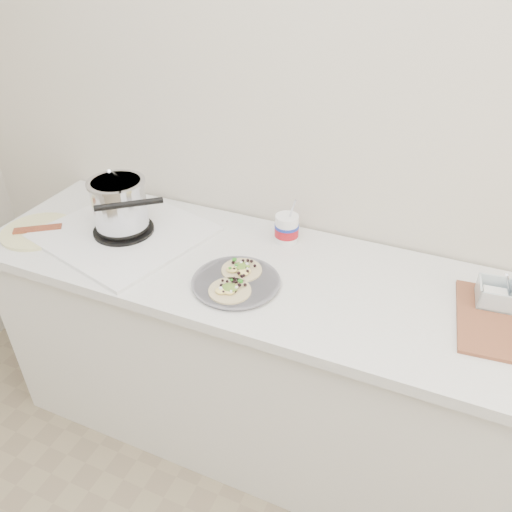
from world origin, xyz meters
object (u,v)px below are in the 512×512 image
at_px(taco_plate, 236,280).
at_px(tub, 287,226).
at_px(bacon_plate, 38,231).
at_px(stove, 121,214).

height_order(taco_plate, tub, tub).
distance_m(taco_plate, tub, 0.33).
bearing_deg(tub, bacon_plate, -160.38).
bearing_deg(taco_plate, tub, 79.12).
bearing_deg(taco_plate, stove, 167.59).
relative_size(stove, bacon_plate, 2.45).
bearing_deg(stove, bacon_plate, -144.16).
xyz_separation_m(tub, bacon_plate, (-0.92, -0.33, -0.06)).
relative_size(stove, taco_plate, 2.28).
distance_m(stove, taco_plate, 0.55).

